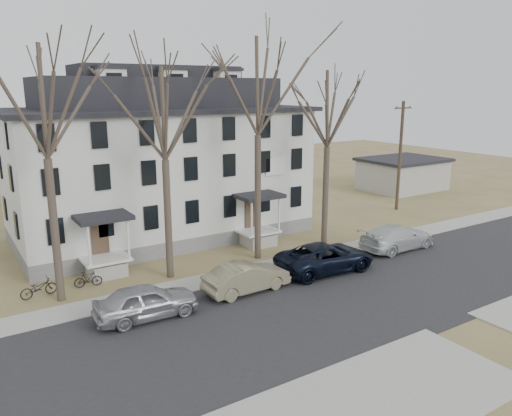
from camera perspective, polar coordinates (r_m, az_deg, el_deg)
ground at (r=24.35m, az=11.10°, el=-12.48°), size 120.00×120.00×0.00m
main_road at (r=25.67m, az=7.97°, el=-10.92°), size 120.00×10.00×0.04m
far_sidewalk at (r=30.09m, az=0.47°, el=-7.02°), size 120.00×2.00×0.08m
yellow_curb at (r=32.30m, az=8.83°, el=-5.72°), size 14.00×0.25×0.06m
boarding_house at (r=36.47m, az=-10.84°, el=5.14°), size 20.80×12.36×12.05m
distant_building at (r=55.33m, az=16.41°, el=3.77°), size 8.50×6.50×3.35m
tree_far_left at (r=25.73m, az=-23.35°, el=11.95°), size 8.40×8.40×13.72m
tree_mid_left at (r=27.43m, az=-10.57°, el=11.30°), size 7.80×7.80×12.74m
tree_center at (r=30.22m, az=0.21°, el=14.53°), size 9.00×9.00×14.70m
tree_mid_right at (r=33.54m, az=8.28°, el=11.77°), size 7.80×7.80×12.74m
utility_pole_far at (r=45.37m, az=16.14°, el=5.86°), size 2.00×0.28×9.50m
car_silver at (r=24.30m, az=-12.43°, el=-10.45°), size 4.94×2.17×1.65m
car_tan at (r=26.66m, az=-1.07°, el=-8.00°), size 4.81×1.82×1.57m
car_navy at (r=29.77m, az=7.93°, el=-5.68°), size 6.20×3.17×1.67m
car_white at (r=34.72m, az=15.83°, el=-3.27°), size 5.72×2.39×1.65m
bicycle_left at (r=28.40m, az=-23.58°, el=-8.44°), size 1.94×0.92×0.98m
bicycle_right at (r=28.82m, az=-18.63°, el=-7.77°), size 1.54×0.70×0.89m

